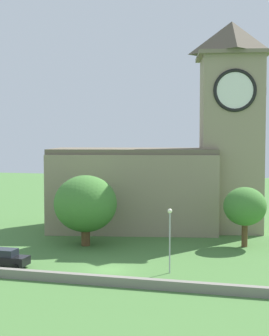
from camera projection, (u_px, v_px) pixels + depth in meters
ground_plane at (145, 240)px, 64.98m from camera, size 200.00×200.00×0.00m
church at (172, 164)px, 71.72m from camera, size 30.71×15.75×28.49m
quay_barrier at (92, 279)px, 45.70m from camera, size 54.67×0.70×0.84m
car_black at (5, 258)px, 51.44m from camera, size 4.62×2.23×1.85m
streetlamp_west_mid at (170, 229)px, 49.14m from camera, size 0.44×0.44×6.19m
tree_riverside_west at (85, 204)px, 61.38m from camera, size 7.48×7.48×8.40m
tree_by_tower at (245, 207)px, 60.72m from camera, size 5.03×5.03×7.06m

